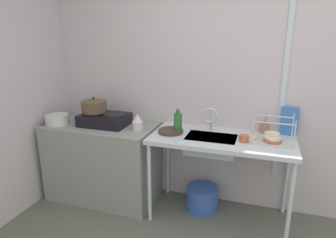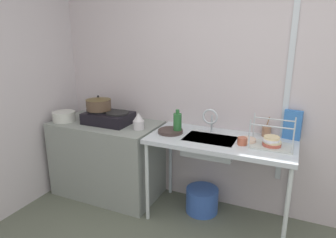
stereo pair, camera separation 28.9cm
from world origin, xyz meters
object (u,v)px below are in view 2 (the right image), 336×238
(pot_beside_stove, at_px, (64,116))
(sink_basin, at_px, (210,146))
(frying_pan, at_px, (170,131))
(stove, at_px, (108,117))
(faucet, at_px, (210,118))
(cup_by_rack, at_px, (242,141))
(small_bowl_on_drainboard, at_px, (247,140))
(percolator, at_px, (139,121))
(cereal_box, at_px, (293,125))
(bucket_on_floor, at_px, (202,200))
(pot_on_left_burner, at_px, (99,104))
(bottle_by_sink, at_px, (177,123))
(dish_rack, at_px, (271,142))
(utensil_jar, at_px, (266,131))

(pot_beside_stove, relative_size, sink_basin, 0.52)
(frying_pan, bearing_deg, stove, 178.29)
(sink_basin, distance_m, faucet, 0.27)
(cup_by_rack, height_order, small_bowl_on_drainboard, cup_by_rack)
(percolator, distance_m, cup_by_rack, 1.04)
(cereal_box, height_order, bucket_on_floor, cereal_box)
(faucet, height_order, cereal_box, cereal_box)
(stove, bearing_deg, frying_pan, -1.71)
(pot_on_left_burner, bearing_deg, cup_by_rack, -2.16)
(faucet, bearing_deg, stove, -174.57)
(frying_pan, relative_size, cup_by_rack, 2.91)
(frying_pan, xyz_separation_m, bottle_by_sink, (0.07, 0.02, 0.09))
(bucket_on_floor, bearing_deg, sink_basin, -47.49)
(bottle_by_sink, bearing_deg, stove, 179.78)
(percolator, height_order, frying_pan, percolator)
(stove, distance_m, pot_beside_stove, 0.52)
(stove, bearing_deg, sink_basin, -1.01)
(sink_basin, distance_m, frying_pan, 0.41)
(cup_by_rack, bearing_deg, frying_pan, 177.01)
(sink_basin, bearing_deg, stove, 178.99)
(percolator, xyz_separation_m, bottle_by_sink, (0.40, 0.05, 0.02))
(stove, relative_size, frying_pan, 2.04)
(bottle_by_sink, bearing_deg, cup_by_rack, -5.01)
(dish_rack, relative_size, small_bowl_on_drainboard, 2.33)
(pot_on_left_burner, bearing_deg, frying_pan, -1.48)
(faucet, xyz_separation_m, dish_rack, (0.58, -0.11, -0.12))
(stove, distance_m, faucet, 1.11)
(cup_by_rack, xyz_separation_m, small_bowl_on_drainboard, (0.03, 0.07, -0.01))
(sink_basin, distance_m, bottle_by_sink, 0.38)
(frying_pan, bearing_deg, cereal_box, 15.19)
(frying_pan, bearing_deg, dish_rack, 0.96)
(frying_pan, distance_m, cereal_box, 1.13)
(pot_beside_stove, xyz_separation_m, bucket_on_floor, (1.55, 0.20, -0.77))
(percolator, xyz_separation_m, sink_basin, (0.74, 0.03, -0.16))
(percolator, distance_m, cereal_box, 1.46)
(pot_beside_stove, bearing_deg, sink_basin, 3.92)
(pot_on_left_burner, bearing_deg, bucket_on_floor, 3.31)
(pot_on_left_burner, relative_size, faucet, 1.08)
(pot_beside_stove, xyz_separation_m, cup_by_rack, (1.94, 0.07, -0.02))
(frying_pan, relative_size, small_bowl_on_drainboard, 1.56)
(small_bowl_on_drainboard, bearing_deg, sink_basin, -173.80)
(faucet, distance_m, small_bowl_on_drainboard, 0.41)
(pot_on_left_burner, xyz_separation_m, dish_rack, (1.79, -0.01, -0.16))
(stove, bearing_deg, bottle_by_sink, -0.22)
(frying_pan, bearing_deg, pot_beside_stove, -174.92)
(stove, height_order, cup_by_rack, stove)
(faucet, relative_size, dish_rack, 0.69)
(stove, xyz_separation_m, utensil_jar, (1.60, 0.26, -0.01))
(cup_by_rack, bearing_deg, cereal_box, 40.78)
(dish_rack, xyz_separation_m, cereal_box, (0.15, 0.28, 0.09))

